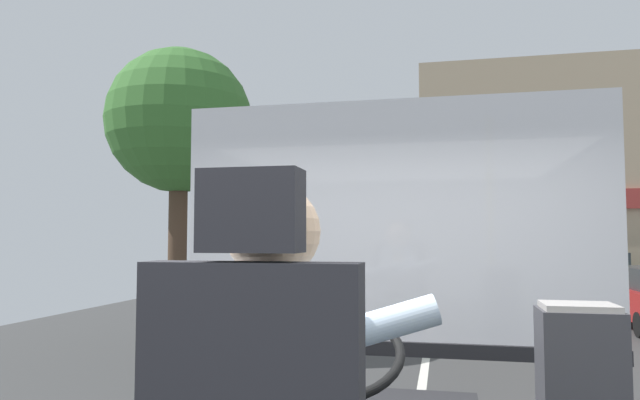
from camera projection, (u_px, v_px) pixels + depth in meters
ground at (428, 345)px, 10.18m from camera, size 18.00×44.00×0.06m
bus_driver at (277, 392)px, 1.41m from camera, size 0.80×0.54×0.84m
windshield_panel at (391, 254)px, 3.30m from camera, size 2.50×0.08×1.48m
street_tree at (179, 123)px, 9.96m from camera, size 2.51×2.51×5.17m
shop_building at (627, 180)px, 19.18m from camera, size 13.55×4.25×7.63m
parked_car_green at (590, 276)px, 16.93m from camera, size 1.81×4.43×1.47m
parked_car_charcoal at (570, 269)px, 21.85m from camera, size 1.84×4.17×1.31m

